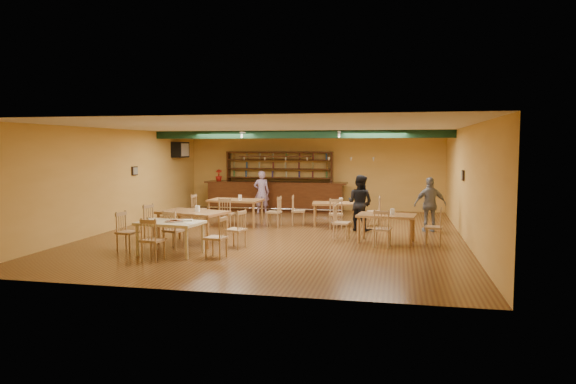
% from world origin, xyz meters
% --- Properties ---
extents(floor, '(12.00, 12.00, 0.00)m').
position_xyz_m(floor, '(0.00, 0.00, 0.00)').
color(floor, '#553118').
rests_on(floor, ground).
extents(ceiling_beam, '(10.00, 0.30, 0.25)m').
position_xyz_m(ceiling_beam, '(0.00, 2.80, 2.87)').
color(ceiling_beam, black).
rests_on(ceiling_beam, ceiling).
extents(track_rail_left, '(0.05, 2.50, 0.05)m').
position_xyz_m(track_rail_left, '(-1.80, 3.40, 2.94)').
color(track_rail_left, silver).
rests_on(track_rail_left, ceiling).
extents(track_rail_right, '(0.05, 2.50, 0.05)m').
position_xyz_m(track_rail_right, '(1.40, 3.40, 2.94)').
color(track_rail_right, silver).
rests_on(track_rail_right, ceiling).
extents(ac_unit, '(0.34, 0.70, 0.48)m').
position_xyz_m(ac_unit, '(-4.80, 4.20, 2.35)').
color(ac_unit, silver).
rests_on(ac_unit, wall_left).
extents(picture_left, '(0.04, 0.34, 0.28)m').
position_xyz_m(picture_left, '(-4.97, 1.00, 1.70)').
color(picture_left, black).
rests_on(picture_left, wall_left).
extents(picture_right, '(0.04, 0.34, 0.28)m').
position_xyz_m(picture_right, '(4.97, 0.50, 1.70)').
color(picture_right, black).
rests_on(picture_right, wall_right).
extents(bar_counter, '(5.47, 0.85, 1.13)m').
position_xyz_m(bar_counter, '(-1.34, 5.15, 0.56)').
color(bar_counter, '#35160A').
rests_on(bar_counter, ground).
extents(back_bar_hutch, '(4.23, 0.40, 2.28)m').
position_xyz_m(back_bar_hutch, '(-1.34, 5.78, 1.14)').
color(back_bar_hutch, '#35160A').
rests_on(back_bar_hutch, ground).
extents(poinsettia, '(0.32, 0.32, 0.45)m').
position_xyz_m(poinsettia, '(-3.62, 5.15, 1.36)').
color(poinsettia, '#B21A10').
rests_on(poinsettia, bar_counter).
extents(dining_table_a, '(1.67, 1.06, 0.81)m').
position_xyz_m(dining_table_a, '(-1.75, 1.41, 0.41)').
color(dining_table_a, '#925933').
rests_on(dining_table_a, ground).
extents(dining_table_b, '(1.55, 1.04, 0.73)m').
position_xyz_m(dining_table_b, '(1.37, 1.91, 0.37)').
color(dining_table_b, '#925933').
rests_on(dining_table_b, ground).
extents(dining_table_c, '(1.87, 1.39, 0.84)m').
position_xyz_m(dining_table_c, '(-1.84, -1.87, 0.42)').
color(dining_table_c, '#925933').
rests_on(dining_table_c, ground).
extents(dining_table_d, '(1.56, 1.04, 0.73)m').
position_xyz_m(dining_table_d, '(2.98, -0.67, 0.37)').
color(dining_table_d, '#925933').
rests_on(dining_table_d, ground).
extents(near_table, '(1.52, 1.07, 0.76)m').
position_xyz_m(near_table, '(-1.83, -3.23, 0.38)').
color(near_table, tan).
rests_on(near_table, ground).
extents(pizza_tray, '(0.50, 0.50, 0.01)m').
position_xyz_m(pizza_tray, '(-1.73, -3.23, 0.77)').
color(pizza_tray, silver).
rests_on(pizza_tray, near_table).
extents(parmesan_shaker, '(0.08, 0.08, 0.11)m').
position_xyz_m(parmesan_shaker, '(-2.29, -3.38, 0.82)').
color(parmesan_shaker, '#EAE5C6').
rests_on(parmesan_shaker, near_table).
extents(napkin_stack, '(0.23, 0.20, 0.03)m').
position_xyz_m(napkin_stack, '(-1.48, -3.03, 0.78)').
color(napkin_stack, white).
rests_on(napkin_stack, near_table).
extents(pizza_server, '(0.25, 0.32, 0.00)m').
position_xyz_m(pizza_server, '(-1.58, -3.18, 0.78)').
color(pizza_server, silver).
rests_on(pizza_server, pizza_tray).
extents(side_plate, '(0.24, 0.24, 0.01)m').
position_xyz_m(side_plate, '(-1.27, -3.43, 0.77)').
color(side_plate, white).
rests_on(side_plate, near_table).
extents(patron_bar, '(0.65, 0.50, 1.58)m').
position_xyz_m(patron_bar, '(-1.67, 4.33, 0.79)').
color(patron_bar, '#81499E').
rests_on(patron_bar, ground).
extents(patron_right_a, '(0.99, 0.91, 1.64)m').
position_xyz_m(patron_right_a, '(2.17, 1.11, 0.82)').
color(patron_right_a, black).
rests_on(patron_right_a, ground).
extents(patron_right_b, '(1.00, 0.59, 1.59)m').
position_xyz_m(patron_right_b, '(4.18, 1.33, 0.80)').
color(patron_right_b, slate).
rests_on(patron_right_b, ground).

